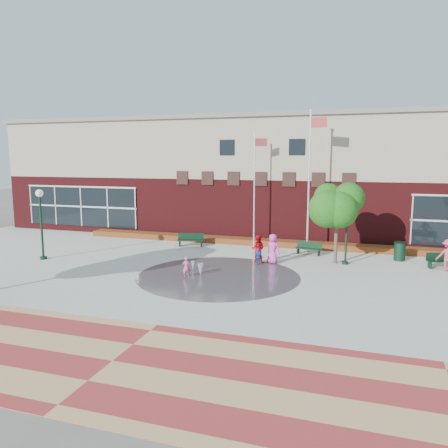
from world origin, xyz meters
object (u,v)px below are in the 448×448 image
(trash_can, at_px, (400,251))
(bench_left, at_px, (191,242))
(flagpole_left, at_px, (255,184))
(flagpole_right, at_px, (310,174))
(child_splash, at_px, (186,267))

(trash_can, bearing_deg, bench_left, 179.63)
(flagpole_left, relative_size, trash_can, 6.82)
(trash_can, bearing_deg, flagpole_left, 171.24)
(flagpole_right, bearing_deg, bench_left, -163.28)
(flagpole_right, bearing_deg, trash_can, 4.40)
(trash_can, bearing_deg, child_splash, -145.73)
(flagpole_left, relative_size, child_splash, 7.20)
(child_splash, bearing_deg, flagpole_right, -148.73)
(flagpole_right, distance_m, bench_left, 9.28)
(child_splash, bearing_deg, bench_left, -95.26)
(flagpole_right, distance_m, child_splash, 10.55)
(flagpole_left, bearing_deg, child_splash, -124.04)
(flagpole_right, relative_size, child_splash, 8.40)
(bench_left, bearing_deg, flagpole_right, -9.09)
(trash_can, xyz_separation_m, child_splash, (-10.67, -7.27, -0.04))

